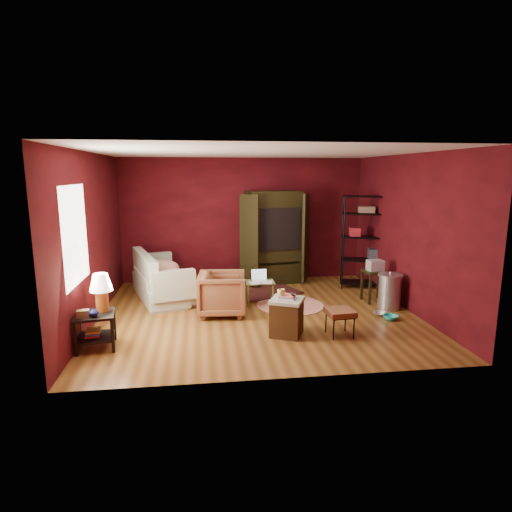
{
  "coord_description": "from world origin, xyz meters",
  "views": [
    {
      "loc": [
        -0.97,
        -7.24,
        2.46
      ],
      "look_at": [
        0.0,
        0.2,
        1.0
      ],
      "focal_mm": 30.0,
      "sensor_mm": 36.0,
      "label": 1
    }
  ],
  "objects_px": {
    "armchair": "(222,292)",
    "laptop_desk": "(260,284)",
    "sofa": "(159,280)",
    "side_table": "(98,304)",
    "hamper": "(287,316)",
    "wire_shelving": "(366,238)",
    "tv_armoire": "(274,236)"
  },
  "relations": [
    {
      "from": "armchair",
      "to": "laptop_desk",
      "type": "distance_m",
      "value": 0.86
    },
    {
      "from": "sofa",
      "to": "side_table",
      "type": "relative_size",
      "value": 1.82
    },
    {
      "from": "sofa",
      "to": "laptop_desk",
      "type": "bearing_deg",
      "value": -126.64
    },
    {
      "from": "side_table",
      "to": "hamper",
      "type": "bearing_deg",
      "value": 1.38
    },
    {
      "from": "sofa",
      "to": "wire_shelving",
      "type": "distance_m",
      "value": 4.42
    },
    {
      "from": "armchair",
      "to": "side_table",
      "type": "bearing_deg",
      "value": 127.58
    },
    {
      "from": "armchair",
      "to": "hamper",
      "type": "height_order",
      "value": "armchair"
    },
    {
      "from": "tv_armoire",
      "to": "side_table",
      "type": "bearing_deg",
      "value": -143.67
    },
    {
      "from": "sofa",
      "to": "laptop_desk",
      "type": "relative_size",
      "value": 2.91
    },
    {
      "from": "armchair",
      "to": "side_table",
      "type": "relative_size",
      "value": 0.78
    },
    {
      "from": "wire_shelving",
      "to": "armchair",
      "type": "bearing_deg",
      "value": -141.09
    },
    {
      "from": "sofa",
      "to": "hamper",
      "type": "xyz_separation_m",
      "value": [
        2.12,
        -2.26,
        -0.07
      ]
    },
    {
      "from": "tv_armoire",
      "to": "wire_shelving",
      "type": "relative_size",
      "value": 1.04
    },
    {
      "from": "side_table",
      "to": "tv_armoire",
      "type": "distance_m",
      "value": 4.54
    },
    {
      "from": "hamper",
      "to": "laptop_desk",
      "type": "relative_size",
      "value": 1.01
    },
    {
      "from": "armchair",
      "to": "sofa",
      "type": "bearing_deg",
      "value": 50.77
    },
    {
      "from": "armchair",
      "to": "wire_shelving",
      "type": "xyz_separation_m",
      "value": [
        3.16,
        1.44,
        0.68
      ]
    },
    {
      "from": "sofa",
      "to": "armchair",
      "type": "height_order",
      "value": "armchair"
    },
    {
      "from": "hamper",
      "to": "laptop_desk",
      "type": "distance_m",
      "value": 1.59
    },
    {
      "from": "sofa",
      "to": "tv_armoire",
      "type": "distance_m",
      "value": 2.74
    },
    {
      "from": "laptop_desk",
      "to": "wire_shelving",
      "type": "distance_m",
      "value": 2.71
    },
    {
      "from": "sofa",
      "to": "hamper",
      "type": "height_order",
      "value": "sofa"
    },
    {
      "from": "sofa",
      "to": "hamper",
      "type": "relative_size",
      "value": 2.89
    },
    {
      "from": "hamper",
      "to": "laptop_desk",
      "type": "height_order",
      "value": "hamper"
    },
    {
      "from": "armchair",
      "to": "wire_shelving",
      "type": "distance_m",
      "value": 3.54
    },
    {
      "from": "armchair",
      "to": "side_table",
      "type": "xyz_separation_m",
      "value": [
        -1.82,
        -1.18,
        0.22
      ]
    },
    {
      "from": "armchair",
      "to": "wire_shelving",
      "type": "relative_size",
      "value": 0.42
    },
    {
      "from": "sofa",
      "to": "side_table",
      "type": "xyz_separation_m",
      "value": [
        -0.63,
        -2.33,
        0.26
      ]
    },
    {
      "from": "tv_armoire",
      "to": "wire_shelving",
      "type": "xyz_separation_m",
      "value": [
        1.89,
        -0.67,
        0.02
      ]
    },
    {
      "from": "sofa",
      "to": "side_table",
      "type": "height_order",
      "value": "side_table"
    },
    {
      "from": "tv_armoire",
      "to": "laptop_desk",
      "type": "bearing_deg",
      "value": -118.74
    },
    {
      "from": "side_table",
      "to": "laptop_desk",
      "type": "bearing_deg",
      "value": 32.78
    }
  ]
}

